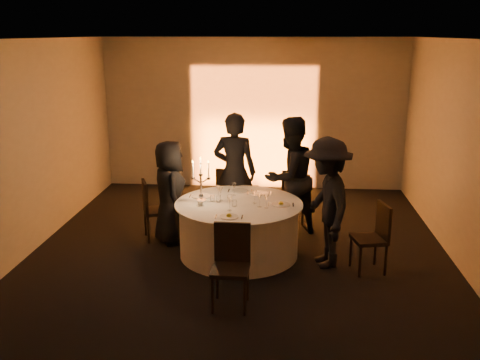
# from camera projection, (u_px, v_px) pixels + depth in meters

# --- Properties ---
(floor) EXTENTS (7.00, 7.00, 0.00)m
(floor) POSITION_uv_depth(u_px,v_px,m) (239.00, 254.00, 7.69)
(floor) COLOR black
(floor) RESTS_ON ground
(ceiling) EXTENTS (7.00, 7.00, 0.00)m
(ceiling) POSITION_uv_depth(u_px,v_px,m) (239.00, 39.00, 6.90)
(ceiling) COLOR silver
(ceiling) RESTS_ON wall_back
(wall_back) EXTENTS (7.00, 0.00, 7.00)m
(wall_back) POSITION_uv_depth(u_px,v_px,m) (254.00, 114.00, 10.66)
(wall_back) COLOR #9F9A94
(wall_back) RESTS_ON floor
(wall_front) EXTENTS (7.00, 0.00, 7.00)m
(wall_front) POSITION_uv_depth(u_px,v_px,m) (199.00, 254.00, 3.93)
(wall_front) COLOR #9F9A94
(wall_front) RESTS_ON floor
(wall_left) EXTENTS (0.00, 7.00, 7.00)m
(wall_left) POSITION_uv_depth(u_px,v_px,m) (27.00, 148.00, 7.53)
(wall_left) COLOR #9F9A94
(wall_left) RESTS_ON floor
(wall_right) EXTENTS (0.00, 7.00, 7.00)m
(wall_right) POSITION_uv_depth(u_px,v_px,m) (465.00, 156.00, 7.06)
(wall_right) COLOR #9F9A94
(wall_right) RESTS_ON floor
(uplighter_fixture) EXTENTS (0.25, 0.12, 0.10)m
(uplighter_fixture) POSITION_uv_depth(u_px,v_px,m) (252.00, 188.00, 10.76)
(uplighter_fixture) COLOR black
(uplighter_fixture) RESTS_ON floor
(banquet_table) EXTENTS (1.80, 1.80, 0.77)m
(banquet_table) POSITION_uv_depth(u_px,v_px,m) (239.00, 229.00, 7.59)
(banquet_table) COLOR black
(banquet_table) RESTS_ON floor
(chair_left) EXTENTS (0.53, 0.53, 0.92)m
(chair_left) POSITION_uv_depth(u_px,v_px,m) (153.00, 207.00, 8.13)
(chair_left) COLOR black
(chair_left) RESTS_ON floor
(chair_back_left) EXTENTS (0.45, 0.45, 0.88)m
(chair_back_left) POSITION_uv_depth(u_px,v_px,m) (229.00, 190.00, 9.09)
(chair_back_left) COLOR black
(chair_back_left) RESTS_ON floor
(chair_back_right) EXTENTS (0.57, 0.57, 0.97)m
(chair_back_right) POSITION_uv_depth(u_px,v_px,m) (290.00, 193.00, 8.71)
(chair_back_right) COLOR black
(chair_back_right) RESTS_ON floor
(chair_right) EXTENTS (0.49, 0.49, 0.93)m
(chair_right) POSITION_uv_depth(u_px,v_px,m) (375.00, 234.00, 7.03)
(chair_right) COLOR black
(chair_right) RESTS_ON floor
(chair_front) EXTENTS (0.43, 0.43, 0.97)m
(chair_front) POSITION_uv_depth(u_px,v_px,m) (231.00, 260.00, 6.15)
(chair_front) COLOR black
(chair_front) RESTS_ON floor
(guest_left) EXTENTS (0.73, 0.89, 1.56)m
(guest_left) POSITION_uv_depth(u_px,v_px,m) (170.00, 192.00, 7.96)
(guest_left) COLOR black
(guest_left) RESTS_ON floor
(guest_back_left) EXTENTS (0.75, 0.55, 1.90)m
(guest_back_left) POSITION_uv_depth(u_px,v_px,m) (235.00, 172.00, 8.46)
(guest_back_left) COLOR black
(guest_back_left) RESTS_ON floor
(guest_back_right) EXTENTS (1.15, 1.13, 1.87)m
(guest_back_right) POSITION_uv_depth(u_px,v_px,m) (290.00, 177.00, 8.18)
(guest_back_right) COLOR black
(guest_back_right) RESTS_ON floor
(guest_right) EXTENTS (0.88, 1.25, 1.77)m
(guest_right) POSITION_uv_depth(u_px,v_px,m) (327.00, 203.00, 7.12)
(guest_right) COLOR black
(guest_right) RESTS_ON floor
(plate_left) EXTENTS (0.36, 0.29, 0.01)m
(plate_left) POSITION_uv_depth(u_px,v_px,m) (202.00, 196.00, 7.77)
(plate_left) COLOR white
(plate_left) RESTS_ON banquet_table
(plate_back_left) EXTENTS (0.36, 0.25, 0.01)m
(plate_back_left) POSITION_uv_depth(u_px,v_px,m) (240.00, 191.00, 8.04)
(plate_back_left) COLOR white
(plate_back_left) RESTS_ON banquet_table
(plate_back_right) EXTENTS (0.36, 0.29, 0.01)m
(plate_back_right) POSITION_uv_depth(u_px,v_px,m) (259.00, 193.00, 7.93)
(plate_back_right) COLOR white
(plate_back_right) RESTS_ON banquet_table
(plate_right) EXTENTS (0.36, 0.26, 0.08)m
(plate_right) POSITION_uv_depth(u_px,v_px,m) (281.00, 204.00, 7.40)
(plate_right) COLOR white
(plate_right) RESTS_ON banquet_table
(plate_front) EXTENTS (0.36, 0.25, 0.08)m
(plate_front) POSITION_uv_depth(u_px,v_px,m) (229.00, 216.00, 6.91)
(plate_front) COLOR white
(plate_front) RESTS_ON banquet_table
(coffee_cup) EXTENTS (0.11, 0.11, 0.07)m
(coffee_cup) POSITION_uv_depth(u_px,v_px,m) (200.00, 203.00, 7.37)
(coffee_cup) COLOR white
(coffee_cup) RESTS_ON banquet_table
(candelabra) EXTENTS (0.27, 0.13, 0.65)m
(candelabra) POSITION_uv_depth(u_px,v_px,m) (201.00, 186.00, 7.52)
(candelabra) COLOR silver
(candelabra) RESTS_ON banquet_table
(wine_glass_a) EXTENTS (0.07, 0.07, 0.19)m
(wine_glass_a) POSITION_uv_depth(u_px,v_px,m) (255.00, 194.00, 7.44)
(wine_glass_a) COLOR white
(wine_glass_a) RESTS_ON banquet_table
(wine_glass_b) EXTENTS (0.07, 0.07, 0.19)m
(wine_glass_b) POSITION_uv_depth(u_px,v_px,m) (266.00, 198.00, 7.24)
(wine_glass_b) COLOR white
(wine_glass_b) RESTS_ON banquet_table
(wine_glass_c) EXTENTS (0.07, 0.07, 0.19)m
(wine_glass_c) POSITION_uv_depth(u_px,v_px,m) (260.00, 197.00, 7.28)
(wine_glass_c) COLOR white
(wine_glass_c) RESTS_ON banquet_table
(wine_glass_d) EXTENTS (0.07, 0.07, 0.19)m
(wine_glass_d) POSITION_uv_depth(u_px,v_px,m) (218.00, 189.00, 7.67)
(wine_glass_d) COLOR white
(wine_glass_d) RESTS_ON banquet_table
(wine_glass_e) EXTENTS (0.07, 0.07, 0.19)m
(wine_glass_e) POSITION_uv_depth(u_px,v_px,m) (234.00, 186.00, 7.80)
(wine_glass_e) COLOR white
(wine_glass_e) RESTS_ON banquet_table
(wine_glass_f) EXTENTS (0.07, 0.07, 0.19)m
(wine_glass_f) POSITION_uv_depth(u_px,v_px,m) (220.00, 191.00, 7.57)
(wine_glass_f) COLOR white
(wine_glass_f) RESTS_ON banquet_table
(wine_glass_g) EXTENTS (0.07, 0.07, 0.19)m
(wine_glass_g) POSITION_uv_depth(u_px,v_px,m) (229.00, 201.00, 7.13)
(wine_glass_g) COLOR white
(wine_glass_g) RESTS_ON banquet_table
(tumbler_a) EXTENTS (0.07, 0.07, 0.09)m
(tumbler_a) POSITION_uv_depth(u_px,v_px,m) (235.00, 203.00, 7.33)
(tumbler_a) COLOR white
(tumbler_a) RESTS_ON banquet_table
(tumbler_b) EXTENTS (0.07, 0.07, 0.09)m
(tumbler_b) POSITION_uv_depth(u_px,v_px,m) (218.00, 199.00, 7.52)
(tumbler_b) COLOR white
(tumbler_b) RESTS_ON banquet_table
(tumbler_c) EXTENTS (0.07, 0.07, 0.09)m
(tumbler_c) POSITION_uv_depth(u_px,v_px,m) (229.00, 198.00, 7.57)
(tumbler_c) COLOR white
(tumbler_c) RESTS_ON banquet_table
(tumbler_d) EXTENTS (0.07, 0.07, 0.09)m
(tumbler_d) POSITION_uv_depth(u_px,v_px,m) (212.00, 198.00, 7.56)
(tumbler_d) COLOR white
(tumbler_d) RESTS_ON banquet_table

